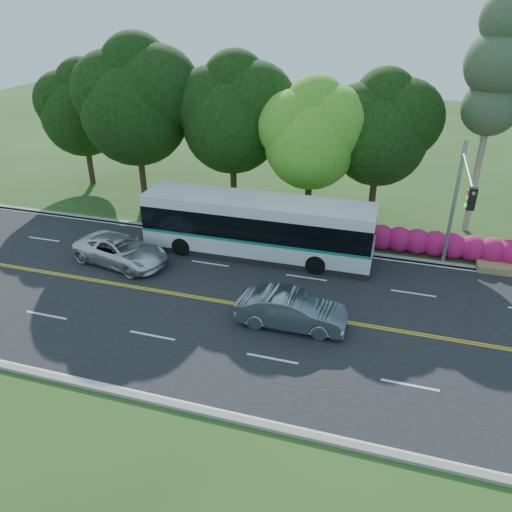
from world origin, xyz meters
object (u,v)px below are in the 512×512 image
(sedan, at_px, (291,310))
(suv, at_px, (121,251))
(transit_bus, at_px, (257,228))
(traffic_signal, at_px, (460,197))

(sedan, height_order, suv, sedan)
(transit_bus, xyz_separation_m, sedan, (3.51, -6.31, -0.87))
(traffic_signal, bearing_deg, sedan, -136.90)
(traffic_signal, distance_m, transit_bus, 10.73)
(traffic_signal, xyz_separation_m, transit_bus, (-10.31, -0.05, -2.96))
(sedan, relative_size, suv, 0.90)
(transit_bus, distance_m, sedan, 7.28)
(sedan, bearing_deg, suv, 72.00)
(transit_bus, distance_m, suv, 7.69)
(traffic_signal, relative_size, suv, 1.28)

